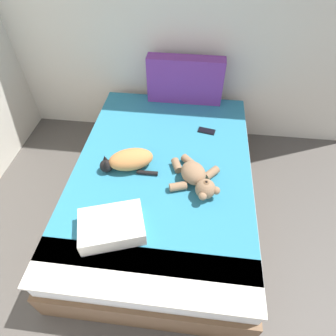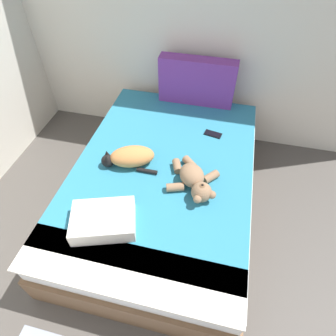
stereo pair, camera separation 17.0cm
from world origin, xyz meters
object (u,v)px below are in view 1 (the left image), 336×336
bed (163,187)px  cell_phone (207,131)px  cat (128,160)px  throw_pillow (112,226)px  teddy_bear (197,178)px  patterned_cushion (185,80)px

bed → cell_phone: (0.33, 0.47, 0.26)m
bed → cat: bearing=-172.7°
cell_phone → throw_pillow: size_ratio=0.40×
teddy_bear → bed: bearing=151.2°
cat → teddy_bear: size_ratio=0.97×
patterned_cushion → cell_phone: size_ratio=4.46×
cell_phone → patterned_cushion: bearing=116.9°
cat → patterned_cushion: bearing=69.9°
cat → teddy_bear: 0.54m
cell_phone → throw_pillow: bearing=-118.1°
bed → teddy_bear: size_ratio=4.46×
teddy_bear → cell_phone: size_ratio=2.88×
bed → throw_pillow: 0.72m
teddy_bear → throw_pillow: teddy_bear is taller
throw_pillow → teddy_bear: bearing=41.9°
bed → patterned_cushion: bearing=84.2°
bed → patterned_cushion: (0.09, 0.93, 0.47)m
teddy_bear → cat: bearing=167.8°
bed → cat: size_ratio=4.62×
patterned_cushion → cat: bearing=-110.1°
cat → bed: bearing=7.3°
cell_phone → throw_pillow: 1.21m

